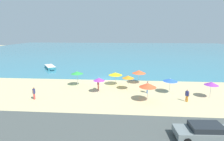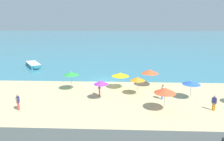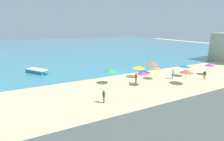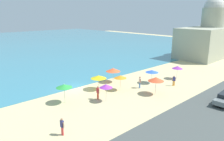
# 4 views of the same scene
# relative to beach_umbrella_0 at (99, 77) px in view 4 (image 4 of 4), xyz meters

# --- Properties ---
(ground_plane) EXTENTS (160.00, 160.00, 0.00)m
(ground_plane) POSITION_rel_beach_umbrella_0_xyz_m (-2.19, 2.87, -1.93)
(ground_plane) COLOR #CDBC88
(coastal_road) EXTENTS (80.00, 8.00, 0.06)m
(coastal_road) POSITION_rel_beach_umbrella_0_xyz_m (-2.19, -15.13, -1.90)
(coastal_road) COLOR #464D4A
(coastal_road) RESTS_ON ground_plane
(beach_umbrella_0) EXTENTS (2.31, 2.31, 2.23)m
(beach_umbrella_0) POSITION_rel_beach_umbrella_0_xyz_m (0.00, 0.00, 0.00)
(beach_umbrella_0) COLOR #B2B2B7
(beach_umbrella_0) RESTS_ON ground_plane
(beach_umbrella_1) EXTENTS (1.85, 1.85, 2.33)m
(beach_umbrella_1) POSITION_rel_beach_umbrella_0_xyz_m (2.11, -2.40, 0.12)
(beach_umbrella_1) COLOR #B2B2B7
(beach_umbrella_1) RESTS_ON ground_plane
(beach_umbrella_2) EXTENTS (2.20, 2.20, 2.53)m
(beach_umbrella_2) POSITION_rel_beach_umbrella_0_xyz_m (4.55, -6.91, 0.26)
(beach_umbrella_2) COLOR #B2B2B7
(beach_umbrella_2) RESTS_ON ground_plane
(beach_umbrella_3) EXTENTS (2.08, 2.08, 2.24)m
(beach_umbrella_3) POSITION_rel_beach_umbrella_0_xyz_m (8.25, -3.48, 0.04)
(beach_umbrella_3) COLOR #B2B2B7
(beach_umbrella_3) RESTS_ON ground_plane
(beach_umbrella_4) EXTENTS (1.82, 1.82, 2.32)m
(beach_umbrella_4) POSITION_rel_beach_umbrella_0_xyz_m (13.34, -5.01, 0.09)
(beach_umbrella_4) COLOR #B2B2B7
(beach_umbrella_4) RESTS_ON ground_plane
(beach_umbrella_5) EXTENTS (1.70, 1.70, 2.36)m
(beach_umbrella_5) POSITION_rel_beach_umbrella_0_xyz_m (-2.19, -4.13, 0.14)
(beach_umbrella_5) COLOR #B2B2B7
(beach_umbrella_5) RESTS_ON ground_plane
(beach_umbrella_6) EXTENTS (2.36, 2.36, 2.42)m
(beach_umbrella_6) POSITION_rel_beach_umbrella_0_xyz_m (4.05, 1.17, 0.15)
(beach_umbrella_6) COLOR #B2B2B7
(beach_umbrella_6) RESTS_ON ground_plane
(beach_umbrella_7) EXTENTS (2.01, 2.01, 2.54)m
(beach_umbrella_7) POSITION_rel_beach_umbrella_0_xyz_m (-6.34, -0.97, 0.32)
(beach_umbrella_7) COLOR #B2B2B7
(beach_umbrella_7) RESTS_ON ground_plane
(bather_0) EXTENTS (0.44, 0.42, 1.66)m
(bather_0) POSITION_rel_beach_umbrella_0_xyz_m (9.67, -6.68, -1.00)
(bather_0) COLOR orange
(bather_0) RESTS_ON ground_plane
(bather_1) EXTENTS (0.38, 0.50, 1.80)m
(bather_1) POSITION_rel_beach_umbrella_0_xyz_m (4.95, -3.75, -0.92)
(bather_1) COLOR #3D71C1
(bather_1) RESTS_ON ground_plane
(bather_2) EXTENTS (0.23, 0.57, 1.82)m
(bather_2) POSITION_rel_beach_umbrella_0_xyz_m (-2.53, -2.88, -0.91)
(bather_2) COLOR #DD4630
(bather_2) RESTS_ON ground_plane
(bather_3) EXTENTS (0.22, 0.57, 1.71)m
(bather_3) POSITION_rel_beach_umbrella_0_xyz_m (-10.51, -7.40, -0.98)
(bather_3) COLOR #DB4241
(bather_3) RESTS_ON ground_plane
(harbor_fortress) EXTENTS (14.39, 9.13, 14.98)m
(harbor_fortress) POSITION_rel_beach_umbrella_0_xyz_m (36.27, 0.51, 3.30)
(harbor_fortress) COLOR #A2A48B
(harbor_fortress) RESTS_ON ground_plane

